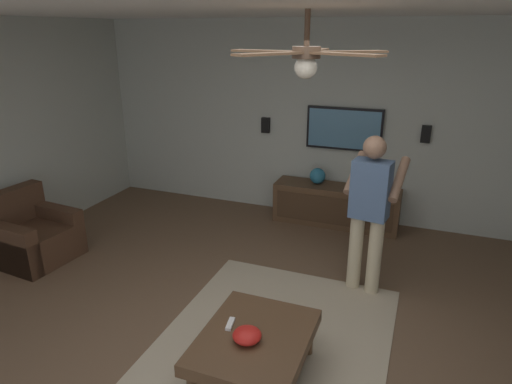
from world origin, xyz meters
The scene contains 14 objects.
ground_plane centered at (0.00, 0.00, 0.00)m, with size 8.51×8.51×0.00m, color brown.
wall_back_tv centered at (3.20, 0.00, 1.36)m, with size 0.10×7.30×2.72m, color #B2B7AD.
area_rug centered at (-0.09, -0.11, 0.01)m, with size 2.90×1.93×0.01m, color tan.
armchair centered at (0.59, 3.04, 0.28)m, with size 0.87×0.88×0.82m.
coffee_table centered at (-0.29, -0.11, 0.30)m, with size 1.00×0.80×0.40m.
media_console centered at (2.87, -0.09, 0.28)m, with size 0.45×1.70×0.55m.
tv centered at (3.11, -0.09, 1.30)m, with size 0.05×1.02×0.58m.
person_standing centered at (1.32, -0.70, 0.93)m, with size 0.59×0.60×1.64m.
bowl centered at (-0.37, -0.08, 0.45)m, with size 0.22×0.22×0.10m, color red.
remote_white centered at (-0.25, 0.11, 0.41)m, with size 0.15×0.04×0.02m, color white.
vase_round centered at (2.91, 0.20, 0.66)m, with size 0.22×0.22×0.22m, color teal.
wall_speaker_left centered at (3.12, -1.13, 1.31)m, with size 0.06×0.12×0.22m, color black.
wall_speaker_right centered at (3.12, 1.05, 1.27)m, with size 0.06×0.12×0.22m, color black.
ceiling_fan centered at (0.25, -0.29, 2.39)m, with size 1.15×1.16×0.46m.
Camera 1 is at (-2.90, -1.12, 2.57)m, focal length 31.42 mm.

